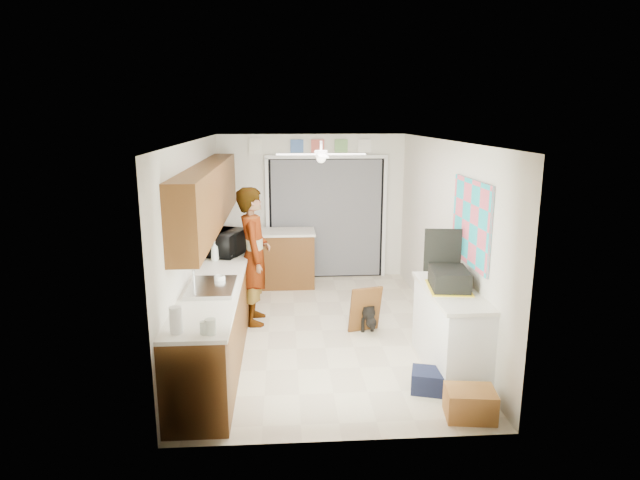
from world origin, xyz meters
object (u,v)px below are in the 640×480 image
object	(u,v)px
cup	(220,280)
cardboard_box	(470,403)
microwave	(227,243)
navy_crate	(429,381)
suitcase	(449,279)
paper_towel_roll	(176,320)
soap_bottle	(215,251)
dog	(365,314)
man	(254,256)

from	to	relation	value
cup	cardboard_box	xyz separation A→B (m)	(2.47, -1.38, -0.85)
microwave	cup	distance (m)	1.33
microwave	navy_crate	distance (m)	3.30
suitcase	cardboard_box	size ratio (longest dim) A/B	1.14
microwave	navy_crate	world-z (taller)	microwave
paper_towel_roll	cardboard_box	distance (m)	2.84
soap_bottle	cup	distance (m)	1.03
navy_crate	dog	world-z (taller)	dog
soap_bottle	navy_crate	world-z (taller)	soap_bottle
suitcase	navy_crate	world-z (taller)	suitcase
microwave	cardboard_box	world-z (taller)	microwave
microwave	man	bearing A→B (deg)	-87.57
soap_bottle	paper_towel_roll	world-z (taller)	soap_bottle
cup	paper_towel_roll	world-z (taller)	paper_towel_roll
navy_crate	dog	size ratio (longest dim) A/B	0.70
paper_towel_roll	navy_crate	xyz separation A→B (m)	(2.44, 0.53, -0.95)
man	suitcase	bearing A→B (deg)	-126.99
paper_towel_roll	navy_crate	size ratio (longest dim) A/B	0.66
cup	man	size ratio (longest dim) A/B	0.07
navy_crate	dog	bearing A→B (deg)	103.57
soap_bottle	navy_crate	size ratio (longest dim) A/B	0.74
man	dog	distance (m)	1.69
soap_bottle	cardboard_box	distance (m)	3.69
suitcase	navy_crate	xyz separation A→B (m)	(-0.32, -0.53, -0.94)
dog	man	bearing A→B (deg)	159.53
cup	dog	distance (m)	2.15
dog	suitcase	bearing A→B (deg)	-66.19
suitcase	dog	distance (m)	1.65
microwave	navy_crate	size ratio (longest dim) A/B	1.65
soap_bottle	cup	bearing A→B (deg)	-79.98
soap_bottle	navy_crate	xyz separation A→B (m)	(2.40, -1.87, -0.96)
dog	cardboard_box	bearing A→B (deg)	-81.17
cardboard_box	soap_bottle	bearing A→B (deg)	137.91
navy_crate	man	bearing A→B (deg)	132.63
dog	navy_crate	bearing A→B (deg)	-84.12
soap_bottle	suitcase	xyz separation A→B (m)	(2.72, -1.35, -0.02)
soap_bottle	suitcase	bearing A→B (deg)	-26.33
microwave	dog	size ratio (longest dim) A/B	1.15
paper_towel_roll	cardboard_box	xyz separation A→B (m)	(2.69, 0.01, -0.92)
suitcase	cardboard_box	bearing A→B (deg)	-86.83
man	microwave	bearing A→B (deg)	69.61
cardboard_box	dog	world-z (taller)	dog
microwave	cup	world-z (taller)	microwave
dog	microwave	bearing A→B (deg)	158.44
cup	paper_towel_roll	xyz separation A→B (m)	(-0.22, -1.39, 0.07)
soap_bottle	paper_towel_roll	bearing A→B (deg)	-90.99
cardboard_box	dog	xyz separation A→B (m)	(-0.67, 2.25, 0.06)
soap_bottle	suitcase	world-z (taller)	soap_bottle
cup	cardboard_box	bearing A→B (deg)	-29.23
soap_bottle	cup	xyz separation A→B (m)	(0.18, -1.01, -0.09)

